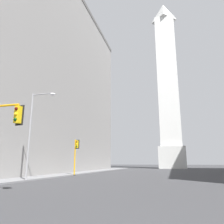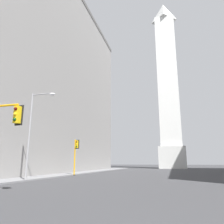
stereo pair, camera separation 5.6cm
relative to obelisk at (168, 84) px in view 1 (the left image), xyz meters
The scene contains 5 objects.
sidewalk_left 56.35m from the obelisk, 109.75° to the right, with size 5.00×85.79×0.15m, color slate.
building_left 49.17m from the obelisk, 124.96° to the right, with size 20.88×56.56×37.99m.
obelisk is the anchor object (origin of this frame).
traffic_light_mid_left 52.13m from the obelisk, 107.54° to the right, with size 0.76×0.52×5.23m.
street_lamp 60.57m from the obelisk, 104.29° to the right, with size 2.84×0.36×9.22m.
Camera 1 is at (0.18, -2.58, 1.83)m, focal length 35.00 mm.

